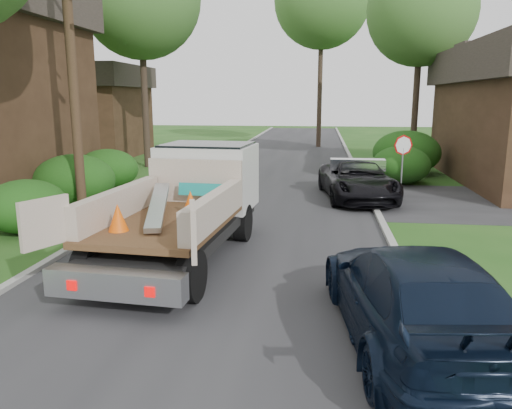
{
  "coord_description": "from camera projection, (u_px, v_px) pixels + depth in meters",
  "views": [
    {
      "loc": [
        2.15,
        -10.03,
        3.81
      ],
      "look_at": [
        0.59,
        2.06,
        1.2
      ],
      "focal_mm": 35.0,
      "sensor_mm": 36.0,
      "label": 1
    }
  ],
  "objects": [
    {
      "name": "hedge_right_b",
      "position": [
        406.0,
        152.0,
        25.27
      ],
      "size": [
        3.38,
        3.38,
        2.21
      ],
      "primitive_type": "ellipsoid",
      "color": "#113E0E",
      "rests_on": "ground"
    },
    {
      "name": "tree_right_far",
      "position": [
        422.0,
        11.0,
        27.48
      ],
      "size": [
        6.0,
        6.0,
        11.5
      ],
      "color": "#2D2119",
      "rests_on": "ground"
    },
    {
      "name": "tree_center_far",
      "position": [
        322.0,
        0.0,
        37.34
      ],
      "size": [
        7.2,
        7.2,
        14.6
      ],
      "color": "#2D2119",
      "rests_on": "ground"
    },
    {
      "name": "curb_left",
      "position": [
        170.0,
        189.0,
        20.99
      ],
      "size": [
        0.2,
        90.0,
        0.12
      ],
      "primitive_type": "cube",
      "color": "#9E9E99",
      "rests_on": "ground"
    },
    {
      "name": "house_left_far",
      "position": [
        84.0,
        110.0,
        33.17
      ],
      "size": [
        7.56,
        7.56,
        6.0
      ],
      "color": "#352315",
      "rests_on": "ground"
    },
    {
      "name": "curb_right",
      "position": [
        368.0,
        194.0,
        19.96
      ],
      "size": [
        0.2,
        90.0,
        0.12
      ],
      "primitive_type": "cube",
      "color": "#9E9E99",
      "rests_on": "ground"
    },
    {
      "name": "hedge_left_b",
      "position": [
        74.0,
        181.0,
        17.71
      ],
      "size": [
        2.86,
        2.86,
        1.87
      ],
      "primitive_type": "ellipsoid",
      "color": "#113E0E",
      "rests_on": "ground"
    },
    {
      "name": "black_pickup",
      "position": [
        358.0,
        180.0,
        19.04
      ],
      "size": [
        3.11,
        5.57,
        1.47
      ],
      "primitive_type": "imported",
      "rotation": [
        0.0,
        0.0,
        0.13
      ],
      "color": "black",
      "rests_on": "ground"
    },
    {
      "name": "stop_sign",
      "position": [
        403.0,
        154.0,
        18.5
      ],
      "size": [
        0.71,
        0.32,
        2.48
      ],
      "color": "slate",
      "rests_on": "ground"
    },
    {
      "name": "hedge_left_a",
      "position": [
        26.0,
        206.0,
        14.31
      ],
      "size": [
        2.34,
        2.34,
        1.53
      ],
      "primitive_type": "ellipsoid",
      "color": "#113E0E",
      "rests_on": "ground"
    },
    {
      "name": "navy_suv",
      "position": [
        415.0,
        296.0,
        7.74
      ],
      "size": [
        2.88,
        5.71,
        1.59
      ],
      "primitive_type": "imported",
      "rotation": [
        0.0,
        0.0,
        3.26
      ],
      "color": "black",
      "rests_on": "ground"
    },
    {
      "name": "flatbed_truck",
      "position": [
        193.0,
        195.0,
        12.63
      ],
      "size": [
        3.36,
        7.04,
        2.6
      ],
      "rotation": [
        0.0,
        0.0,
        -0.08
      ],
      "color": "black",
      "rests_on": "ground"
    },
    {
      "name": "hedge_left_c",
      "position": [
        107.0,
        169.0,
        21.16
      ],
      "size": [
        2.6,
        2.6,
        1.7
      ],
      "primitive_type": "ellipsoid",
      "color": "#113E0E",
      "rests_on": "ground"
    },
    {
      "name": "ground",
      "position": [
        217.0,
        278.0,
        10.79
      ],
      "size": [
        120.0,
        120.0,
        0.0
      ],
      "primitive_type": "plane",
      "color": "#1E4B15",
      "rests_on": "ground"
    },
    {
      "name": "utility_pole",
      "position": [
        71.0,
        52.0,
        15.22
      ],
      "size": [
        2.42,
        1.25,
        10.0
      ],
      "color": "#382619",
      "rests_on": "ground"
    },
    {
      "name": "hedge_right_a",
      "position": [
        401.0,
        165.0,
        22.5
      ],
      "size": [
        2.6,
        2.6,
        1.7
      ],
      "primitive_type": "ellipsoid",
      "color": "#113E0E",
      "rests_on": "ground"
    },
    {
      "name": "road",
      "position": [
        266.0,
        192.0,
        20.49
      ],
      "size": [
        8.0,
        90.0,
        0.02
      ],
      "primitive_type": "cube",
      "color": "#28282B",
      "rests_on": "ground"
    }
  ]
}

